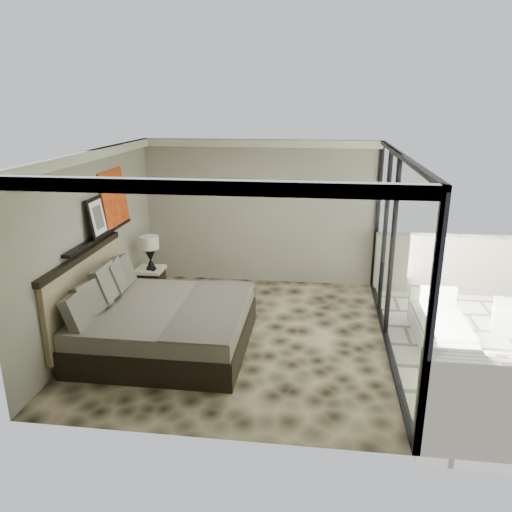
# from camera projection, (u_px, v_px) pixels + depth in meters

# --- Properties ---
(floor) EXTENTS (5.00, 5.00, 0.00)m
(floor) POSITION_uv_depth(u_px,v_px,m) (240.00, 335.00, 7.78)
(floor) COLOR black
(floor) RESTS_ON ground
(ceiling) EXTENTS (4.50, 5.00, 0.02)m
(ceiling) POSITION_uv_depth(u_px,v_px,m) (238.00, 153.00, 6.94)
(ceiling) COLOR silver
(ceiling) RESTS_ON back_wall
(back_wall) EXTENTS (4.50, 0.02, 2.80)m
(back_wall) POSITION_uv_depth(u_px,v_px,m) (259.00, 213.00, 9.71)
(back_wall) COLOR gray
(back_wall) RESTS_ON floor
(left_wall) EXTENTS (0.02, 5.00, 2.80)m
(left_wall) POSITION_uv_depth(u_px,v_px,m) (95.00, 244.00, 7.63)
(left_wall) COLOR gray
(left_wall) RESTS_ON floor
(glass_wall) EXTENTS (0.08, 5.00, 2.80)m
(glass_wall) POSITION_uv_depth(u_px,v_px,m) (395.00, 255.00, 7.08)
(glass_wall) COLOR white
(glass_wall) RESTS_ON floor
(terrace_slab) EXTENTS (3.00, 5.00, 0.12)m
(terrace_slab) POSITION_uv_depth(u_px,v_px,m) (491.00, 353.00, 7.33)
(terrace_slab) COLOR beige
(terrace_slab) RESTS_ON ground
(picture_ledge) EXTENTS (0.12, 2.20, 0.05)m
(picture_ledge) POSITION_uv_depth(u_px,v_px,m) (100.00, 236.00, 7.69)
(picture_ledge) COLOR black
(picture_ledge) RESTS_ON left_wall
(bed) EXTENTS (2.41, 2.33, 1.34)m
(bed) POSITION_uv_depth(u_px,v_px,m) (159.00, 322.00, 7.31)
(bed) COLOR black
(bed) RESTS_ON floor
(nightstand) EXTENTS (0.53, 0.53, 0.50)m
(nightstand) POSITION_uv_depth(u_px,v_px,m) (151.00, 282.00, 9.33)
(nightstand) COLOR black
(nightstand) RESTS_ON floor
(table_lamp) EXTENTS (0.34, 0.34, 0.63)m
(table_lamp) POSITION_uv_depth(u_px,v_px,m) (150.00, 248.00, 9.08)
(table_lamp) COLOR black
(table_lamp) RESTS_ON nightstand
(abstract_canvas) EXTENTS (0.13, 0.90, 0.90)m
(abstract_canvas) POSITION_uv_depth(u_px,v_px,m) (114.00, 197.00, 8.16)
(abstract_canvas) COLOR #A22E0D
(abstract_canvas) RESTS_ON picture_ledge
(framed_print) EXTENTS (0.11, 0.50, 0.60)m
(framed_print) POSITION_uv_depth(u_px,v_px,m) (97.00, 217.00, 7.45)
(framed_print) COLOR black
(framed_print) RESTS_ON picture_ledge
(ottoman) EXTENTS (0.61, 0.61, 0.50)m
(ottoman) POSITION_uv_depth(u_px,v_px,m) (510.00, 318.00, 7.79)
(ottoman) COLOR silver
(ottoman) RESTS_ON terrace_slab
(lounger) EXTENTS (0.76, 1.50, 0.58)m
(lounger) POSITION_uv_depth(u_px,v_px,m) (440.00, 326.00, 7.65)
(lounger) COLOR white
(lounger) RESTS_ON terrace_slab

